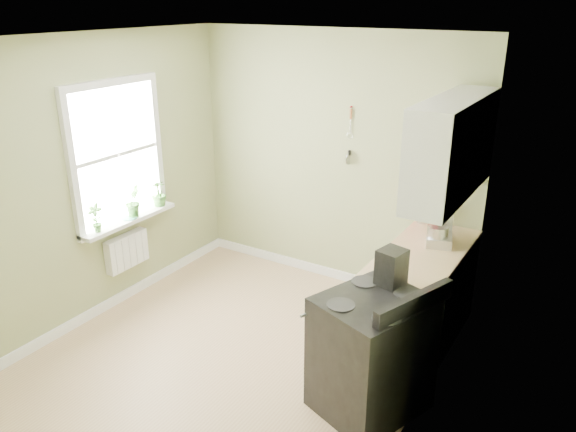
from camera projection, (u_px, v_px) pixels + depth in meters
The scene contains 21 objects.
floor at pixel (235, 356), 4.99m from camera, with size 3.20×3.60×0.02m, color tan.
ceiling at pixel (222, 37), 4.00m from camera, with size 3.20×3.60×0.02m, color white.
wall_back at pixel (333, 161), 5.93m from camera, with size 3.20×0.02×2.70m, color #98A06D.
wall_left at pixel (93, 182), 5.28m from camera, with size 0.02×3.60×2.70m, color #98A06D.
wall_right at pixel (424, 260), 3.71m from camera, with size 0.02×3.60×2.70m, color #98A06D.
base_cabinets at pixel (418, 303), 4.99m from camera, with size 0.60×1.60×0.87m, color silver.
countertop at pixel (421, 256), 4.83m from camera, with size 0.64×1.60×0.04m, color tan.
upper_cabinets at pixel (452, 147), 4.49m from camera, with size 0.35×1.40×0.80m, color silver.
window at pixel (117, 154), 5.43m from camera, with size 0.06×1.14×1.44m.
window_sill at pixel (129, 220), 5.64m from camera, with size 0.18×1.14×0.04m, color white.
radiator at pixel (127, 251), 5.74m from camera, with size 0.12×0.50×0.35m, color white.
wall_utensils at pixel (350, 145), 5.73m from camera, with size 0.02×0.14×0.58m.
stove at pixel (372, 353), 4.21m from camera, with size 0.91×0.95×1.07m.
stand_mixer at pixel (441, 223), 5.00m from camera, with size 0.31×0.40×0.44m.
kettle at pixel (423, 212), 5.47m from camera, with size 0.21×0.12×0.21m.
coffee_maker at pixel (391, 270), 4.22m from camera, with size 0.22×0.23×0.32m.
red_tray at pixel (424, 204), 5.44m from camera, with size 0.38×0.38×0.02m, color #A4000C.
jar at pixel (400, 252), 4.76m from camera, with size 0.07×0.07×0.08m.
plant_a at pixel (96, 218), 5.26m from camera, with size 0.15×0.10×0.28m, color #396E2A.
plant_b at pixel (133, 201), 5.62m from camera, with size 0.18×0.15×0.33m, color #396E2A.
plant_c at pixel (159, 193), 5.92m from camera, with size 0.15×0.15×0.28m, color #396E2A.
Camera 1 is at (2.60, -3.32, 2.98)m, focal length 35.00 mm.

